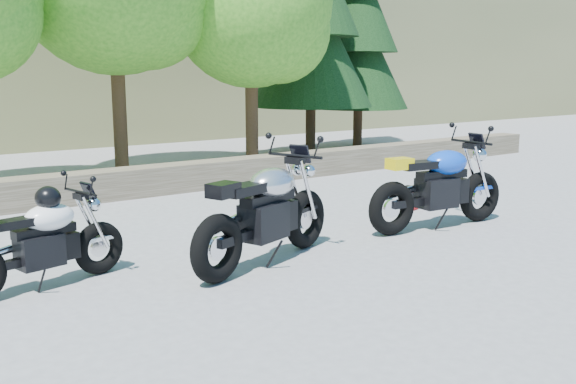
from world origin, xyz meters
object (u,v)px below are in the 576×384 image
at_px(silver_bike, 266,213).
at_px(backpack, 408,199).
at_px(white_bike, 40,240).
at_px(blue_bike, 439,187).

bearing_deg(silver_bike, backpack, -1.53).
bearing_deg(white_bike, blue_bike, -18.45).
relative_size(silver_bike, blue_bike, 0.97).
xyz_separation_m(silver_bike, blue_bike, (2.88, -0.01, -0.00)).
bearing_deg(blue_bike, white_bike, 178.99).
height_order(silver_bike, blue_bike, silver_bike).
relative_size(silver_bike, white_bike, 1.24).
bearing_deg(white_bike, backpack, -7.03).
bearing_deg(backpack, white_bike, 172.50).
bearing_deg(backpack, blue_bike, -129.15).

